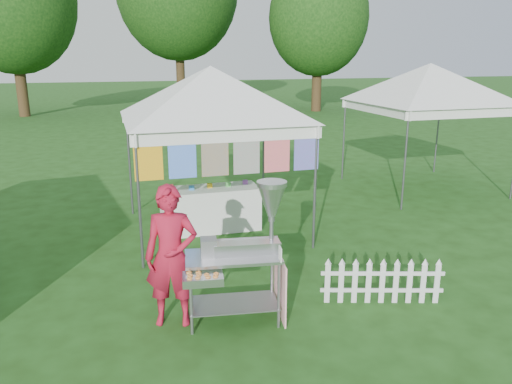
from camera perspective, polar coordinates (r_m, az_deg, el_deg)
name	(u,v)px	position (r m, az deg, el deg)	size (l,w,h in m)	color
ground	(273,320)	(6.40, 1.91, -14.41)	(120.00, 120.00, 0.00)	#204313
canopy_main	(210,66)	(8.94, -5.23, 14.09)	(4.24, 4.24, 3.45)	#59595E
canopy_right	(431,63)	(12.58, 19.36, 13.70)	(4.24, 4.24, 3.45)	#59595E
tree_left	(11,0)	(29.68, -26.21, 19.04)	(6.40, 6.40, 9.53)	#352813
tree_right	(319,18)	(29.76, 7.18, 19.14)	(5.60, 5.60, 8.42)	#352813
donut_cart	(248,242)	(5.96, -0.87, -5.75)	(1.35, 0.84, 1.75)	gray
vendor	(171,256)	(6.06, -9.64, -7.27)	(0.63, 0.42, 1.74)	#AB152D
picket_fence	(382,283)	(6.87, 14.22, -10.02)	(1.56, 0.50, 0.56)	silver
display_table	(210,209)	(9.37, -5.23, -1.91)	(1.80, 0.70, 0.81)	white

